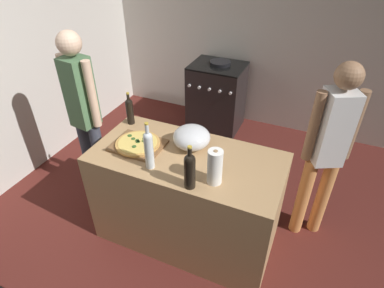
{
  "coord_description": "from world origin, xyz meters",
  "views": [
    {
      "loc": [
        0.99,
        -0.99,
        2.38
      ],
      "look_at": [
        0.17,
        0.88,
        0.94
      ],
      "focal_mm": 29.85,
      "sensor_mm": 36.0,
      "label": 1
    }
  ],
  "objects_px": {
    "wine_bottle_green": "(190,169)",
    "person_in_stripes": "(84,111)",
    "mixing_bowl": "(192,137)",
    "wine_bottle_amber": "(149,148)",
    "stove": "(217,97)",
    "wine_bottle_dark": "(130,110)",
    "person_in_red": "(328,147)",
    "pizza": "(138,143)",
    "paper_towel_roll": "(215,167)"
  },
  "relations": [
    {
      "from": "wine_bottle_green",
      "to": "person_in_stripes",
      "type": "relative_size",
      "value": 0.2
    },
    {
      "from": "mixing_bowl",
      "to": "wine_bottle_green",
      "type": "xyz_separation_m",
      "value": [
        0.18,
        -0.43,
        0.06
      ]
    },
    {
      "from": "wine_bottle_amber",
      "to": "stove",
      "type": "height_order",
      "value": "wine_bottle_amber"
    },
    {
      "from": "wine_bottle_dark",
      "to": "person_in_red",
      "type": "xyz_separation_m",
      "value": [
        1.64,
        0.25,
        -0.09
      ]
    },
    {
      "from": "pizza",
      "to": "stove",
      "type": "relative_size",
      "value": 0.38
    },
    {
      "from": "mixing_bowl",
      "to": "person_in_red",
      "type": "relative_size",
      "value": 0.18
    },
    {
      "from": "pizza",
      "to": "wine_bottle_green",
      "type": "bearing_deg",
      "value": -24.63
    },
    {
      "from": "person_in_stripes",
      "to": "person_in_red",
      "type": "height_order",
      "value": "person_in_stripes"
    },
    {
      "from": "wine_bottle_dark",
      "to": "wine_bottle_amber",
      "type": "xyz_separation_m",
      "value": [
        0.47,
        -0.47,
        0.03
      ]
    },
    {
      "from": "paper_towel_roll",
      "to": "wine_bottle_green",
      "type": "height_order",
      "value": "wine_bottle_green"
    },
    {
      "from": "wine_bottle_dark",
      "to": "person_in_red",
      "type": "distance_m",
      "value": 1.66
    },
    {
      "from": "person_in_stripes",
      "to": "person_in_red",
      "type": "xyz_separation_m",
      "value": [
        2.06,
        0.35,
        -0.04
      ]
    },
    {
      "from": "paper_towel_roll",
      "to": "wine_bottle_green",
      "type": "relative_size",
      "value": 0.79
    },
    {
      "from": "wine_bottle_dark",
      "to": "stove",
      "type": "xyz_separation_m",
      "value": [
        0.23,
        1.64,
        -0.58
      ]
    },
    {
      "from": "wine_bottle_dark",
      "to": "person_in_stripes",
      "type": "distance_m",
      "value": 0.44
    },
    {
      "from": "pizza",
      "to": "person_in_stripes",
      "type": "bearing_deg",
      "value": 164.76
    },
    {
      "from": "wine_bottle_green",
      "to": "stove",
      "type": "xyz_separation_m",
      "value": [
        -0.59,
        2.19,
        -0.59
      ]
    },
    {
      "from": "wine_bottle_dark",
      "to": "person_in_red",
      "type": "relative_size",
      "value": 0.18
    },
    {
      "from": "person_in_red",
      "to": "wine_bottle_green",
      "type": "bearing_deg",
      "value": -135.85
    },
    {
      "from": "mixing_bowl",
      "to": "person_in_stripes",
      "type": "height_order",
      "value": "person_in_stripes"
    },
    {
      "from": "stove",
      "to": "person_in_stripes",
      "type": "relative_size",
      "value": 0.55
    },
    {
      "from": "wine_bottle_amber",
      "to": "paper_towel_roll",
      "type": "bearing_deg",
      "value": 4.1
    },
    {
      "from": "person_in_red",
      "to": "mixing_bowl",
      "type": "bearing_deg",
      "value": -159.82
    },
    {
      "from": "paper_towel_roll",
      "to": "wine_bottle_amber",
      "type": "distance_m",
      "value": 0.49
    },
    {
      "from": "paper_towel_roll",
      "to": "stove",
      "type": "xyz_separation_m",
      "value": [
        -0.72,
        2.08,
        -0.57
      ]
    },
    {
      "from": "pizza",
      "to": "person_in_stripes",
      "type": "distance_m",
      "value": 0.7
    },
    {
      "from": "wine_bottle_amber",
      "to": "wine_bottle_green",
      "type": "height_order",
      "value": "wine_bottle_amber"
    },
    {
      "from": "person_in_stripes",
      "to": "wine_bottle_amber",
      "type": "bearing_deg",
      "value": -22.46
    },
    {
      "from": "paper_towel_roll",
      "to": "person_in_red",
      "type": "distance_m",
      "value": 0.97
    },
    {
      "from": "person_in_red",
      "to": "wine_bottle_amber",
      "type": "bearing_deg",
      "value": -148.45
    },
    {
      "from": "wine_bottle_amber",
      "to": "person_in_red",
      "type": "bearing_deg",
      "value": 31.55
    },
    {
      "from": "wine_bottle_amber",
      "to": "person_in_stripes",
      "type": "relative_size",
      "value": 0.22
    },
    {
      "from": "pizza",
      "to": "wine_bottle_dark",
      "type": "height_order",
      "value": "wine_bottle_dark"
    },
    {
      "from": "wine_bottle_green",
      "to": "wine_bottle_dark",
      "type": "bearing_deg",
      "value": 146.22
    },
    {
      "from": "person_in_stripes",
      "to": "person_in_red",
      "type": "relative_size",
      "value": 1.04
    },
    {
      "from": "person_in_stripes",
      "to": "paper_towel_roll",
      "type": "bearing_deg",
      "value": -13.62
    },
    {
      "from": "pizza",
      "to": "wine_bottle_dark",
      "type": "bearing_deg",
      "value": 130.8
    },
    {
      "from": "wine_bottle_amber",
      "to": "pizza",
      "type": "bearing_deg",
      "value": 139.88
    },
    {
      "from": "mixing_bowl",
      "to": "person_in_red",
      "type": "xyz_separation_m",
      "value": [
        0.99,
        0.37,
        -0.05
      ]
    },
    {
      "from": "wine_bottle_amber",
      "to": "person_in_stripes",
      "type": "distance_m",
      "value": 0.97
    },
    {
      "from": "mixing_bowl",
      "to": "wine_bottle_green",
      "type": "height_order",
      "value": "wine_bottle_green"
    },
    {
      "from": "paper_towel_roll",
      "to": "wine_bottle_dark",
      "type": "height_order",
      "value": "wine_bottle_dark"
    },
    {
      "from": "paper_towel_roll",
      "to": "person_in_red",
      "type": "bearing_deg",
      "value": 44.99
    },
    {
      "from": "mixing_bowl",
      "to": "wine_bottle_amber",
      "type": "relative_size",
      "value": 0.79
    },
    {
      "from": "paper_towel_roll",
      "to": "wine_bottle_amber",
      "type": "bearing_deg",
      "value": -175.9
    },
    {
      "from": "pizza",
      "to": "mixing_bowl",
      "type": "height_order",
      "value": "mixing_bowl"
    },
    {
      "from": "mixing_bowl",
      "to": "person_in_stripes",
      "type": "bearing_deg",
      "value": 179.13
    },
    {
      "from": "mixing_bowl",
      "to": "wine_bottle_amber",
      "type": "bearing_deg",
      "value": -116.41
    },
    {
      "from": "mixing_bowl",
      "to": "wine_bottle_dark",
      "type": "height_order",
      "value": "wine_bottle_dark"
    },
    {
      "from": "pizza",
      "to": "person_in_red",
      "type": "bearing_deg",
      "value": 20.95
    }
  ]
}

